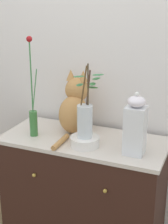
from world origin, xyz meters
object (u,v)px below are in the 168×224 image
object	(u,v)px
cat_sitting	(74,107)
bowl_porcelain	(85,141)
sideboard	(84,196)
jar_lidded_porcelain	(135,126)
vase_glass_clear	(85,118)
vase_slim_green	(33,113)

from	to	relation	value
cat_sitting	bowl_porcelain	distance (m)	0.28
sideboard	cat_sitting	xyz separation A→B (m)	(-0.11, 0.09, 0.59)
cat_sitting	bowl_porcelain	xyz separation A→B (m)	(0.15, -0.19, -0.14)
sideboard	bowl_porcelain	xyz separation A→B (m)	(0.05, -0.10, 0.45)
sideboard	jar_lidded_porcelain	bearing A→B (deg)	-13.44
cat_sitting	vase_glass_clear	distance (m)	0.24
sideboard	vase_glass_clear	size ratio (longest dim) A/B	2.33
vase_slim_green	bowl_porcelain	world-z (taller)	vase_slim_green
vase_slim_green	jar_lidded_porcelain	world-z (taller)	vase_slim_green
cat_sitting	vase_slim_green	world-z (taller)	vase_slim_green
sideboard	cat_sitting	size ratio (longest dim) A/B	2.30
vase_slim_green	sideboard	bearing A→B (deg)	13.29
sideboard	vase_slim_green	bearing A→B (deg)	-166.71
sideboard	bowl_porcelain	distance (m)	0.46
vase_slim_green	bowl_porcelain	bearing A→B (deg)	-3.29
sideboard	vase_slim_green	world-z (taller)	vase_slim_green
vase_glass_clear	jar_lidded_porcelain	size ratio (longest dim) A/B	1.22
jar_lidded_porcelain	bowl_porcelain	bearing A→B (deg)	-177.43
cat_sitting	vase_slim_green	xyz separation A→B (m)	(-0.21, -0.17, -0.02)
vase_slim_green	jar_lidded_porcelain	xyz separation A→B (m)	(0.67, -0.01, 0.02)
bowl_porcelain	vase_glass_clear	bearing A→B (deg)	65.22
cat_sitting	bowl_porcelain	bearing A→B (deg)	-51.31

